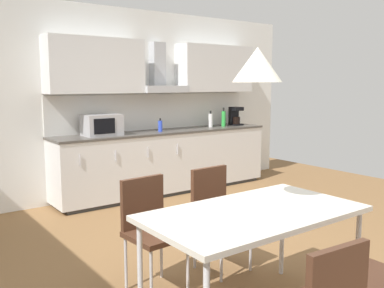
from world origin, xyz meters
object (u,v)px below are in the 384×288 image
at_px(coffee_maker, 235,116).
at_px(dining_table, 254,218).
at_px(bottle_green, 224,118).
at_px(pendant_lamp, 257,65).
at_px(bottle_blue, 160,126).
at_px(chair_far_right, 216,207).
at_px(chair_far_left, 150,222).
at_px(microwave, 102,125).
at_px(bottle_white, 211,120).

bearing_deg(coffee_maker, dining_table, -130.26).
height_order(bottle_green, pendant_lamp, pendant_lamp).
relative_size(bottle_blue, dining_table, 0.13).
distance_m(dining_table, pendant_lamp, 1.00).
bearing_deg(chair_far_right, bottle_blue, 68.61).
bearing_deg(pendant_lamp, bottle_blue, 68.32).
bearing_deg(chair_far_left, bottle_blue, 56.24).
bearing_deg(pendant_lamp, dining_table, -116.57).
relative_size(dining_table, chair_far_left, 1.69).
xyz_separation_m(coffee_maker, chair_far_right, (-2.44, -2.49, -0.53)).
distance_m(microwave, coffee_maker, 2.37).
relative_size(coffee_maker, chair_far_right, 0.34).
distance_m(microwave, dining_table, 3.29).
bearing_deg(pendant_lamp, bottle_white, 55.46).
bearing_deg(bottle_white, pendant_lamp, -124.54).
bearing_deg(microwave, coffee_maker, 0.64).
relative_size(coffee_maker, bottle_white, 1.16).
height_order(bottle_green, chair_far_right, bottle_green).
height_order(bottle_green, dining_table, bottle_green).
relative_size(coffee_maker, bottle_green, 1.01).
xyz_separation_m(coffee_maker, pendant_lamp, (-2.77, -3.27, 0.65)).
bearing_deg(microwave, bottle_white, 0.27).
distance_m(coffee_maker, bottle_blue, 1.51).
height_order(microwave, dining_table, microwave).
height_order(microwave, bottle_white, microwave).
relative_size(chair_far_left, chair_far_right, 1.00).
distance_m(chair_far_left, pendant_lamp, 1.46).
height_order(coffee_maker, chair_far_left, coffee_maker).
height_order(bottle_blue, chair_far_left, bottle_blue).
bearing_deg(microwave, bottle_green, -0.48).
bearing_deg(dining_table, bottle_white, 55.46).
bearing_deg(bottle_green, microwave, 179.52).
height_order(coffee_maker, chair_far_right, coffee_maker).
distance_m(coffee_maker, bottle_green, 0.29).
relative_size(dining_table, pendant_lamp, 4.60).
distance_m(bottle_blue, bottle_white, 0.98).
relative_size(microwave, bottle_green, 1.62).
bearing_deg(chair_far_left, microwave, 73.35).
height_order(dining_table, chair_far_right, chair_far_right).
height_order(microwave, chair_far_right, microwave).
height_order(coffee_maker, bottle_white, coffee_maker).
bearing_deg(microwave, dining_table, -96.99).
height_order(chair_far_left, pendant_lamp, pendant_lamp).
bearing_deg(coffee_maker, chair_far_left, -141.36).
relative_size(bottle_green, pendant_lamp, 0.93).
bearing_deg(chair_far_right, coffee_maker, 45.48).
xyz_separation_m(bottle_white, pendant_lamp, (-2.24, -3.26, 0.69)).
bearing_deg(coffee_maker, bottle_green, -171.25).
relative_size(bottle_blue, chair_far_right, 0.22).
bearing_deg(bottle_green, pendant_lamp, -127.59).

